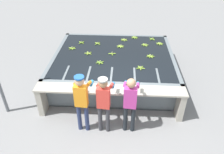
% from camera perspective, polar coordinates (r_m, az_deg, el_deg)
% --- Properties ---
extents(ground_plane, '(80.00, 80.00, 0.00)m').
position_cam_1_polar(ground_plane, '(6.35, -0.65, -11.01)').
color(ground_plane, gray).
rests_on(ground_plane, ground).
extents(wash_tank, '(4.13, 3.52, 0.93)m').
position_cam_1_polar(wash_tank, '(7.81, 0.41, 2.80)').
color(wash_tank, slate).
rests_on(wash_tank, ground).
extents(work_ledge, '(4.13, 0.45, 0.93)m').
position_cam_1_polar(work_ledge, '(6.09, -0.54, -5.20)').
color(work_ledge, '#A8A393').
rests_on(work_ledge, ground).
extents(worker_0, '(0.44, 0.73, 1.71)m').
position_cam_1_polar(worker_0, '(5.47, -7.96, -5.52)').
color(worker_0, navy).
rests_on(worker_0, ground).
extents(worker_1, '(0.45, 0.73, 1.67)m').
position_cam_1_polar(worker_1, '(5.41, -2.18, -6.06)').
color(worker_1, '#38383D').
rests_on(worker_1, ground).
extents(worker_2, '(0.44, 0.73, 1.66)m').
position_cam_1_polar(worker_2, '(5.44, 4.79, -6.15)').
color(worker_2, '#1E2328').
rests_on(worker_2, ground).
extents(banana_bunch_floating_0, '(0.25, 0.25, 0.08)m').
position_cam_1_polar(banana_bunch_floating_0, '(8.52, -7.98, 8.92)').
color(banana_bunch_floating_0, '#7FAD33').
rests_on(banana_bunch_floating_0, wash_tank).
extents(banana_bunch_floating_1, '(0.28, 0.28, 0.08)m').
position_cam_1_polar(banana_bunch_floating_1, '(8.14, 2.21, 8.03)').
color(banana_bunch_floating_1, '#9EC642').
rests_on(banana_bunch_floating_1, wash_tank).
extents(banana_bunch_floating_2, '(0.28, 0.28, 0.08)m').
position_cam_1_polar(banana_bunch_floating_2, '(7.57, 10.02, 5.38)').
color(banana_bunch_floating_2, '#8CB738').
rests_on(banana_bunch_floating_2, wash_tank).
extents(banana_bunch_floating_3, '(0.28, 0.26, 0.08)m').
position_cam_1_polar(banana_bunch_floating_3, '(8.33, 8.61, 8.29)').
color(banana_bunch_floating_3, '#93BC3D').
rests_on(banana_bunch_floating_3, wash_tank).
extents(banana_bunch_floating_4, '(0.23, 0.23, 0.08)m').
position_cam_1_polar(banana_bunch_floating_4, '(8.88, 10.43, 9.75)').
color(banana_bunch_floating_4, '#7FAD33').
rests_on(banana_bunch_floating_4, wash_tank).
extents(banana_bunch_floating_5, '(0.28, 0.28, 0.08)m').
position_cam_1_polar(banana_bunch_floating_5, '(8.13, -10.36, 7.42)').
color(banana_bunch_floating_5, '#8CB738').
rests_on(banana_bunch_floating_5, wash_tank).
extents(banana_bunch_floating_6, '(0.28, 0.28, 0.08)m').
position_cam_1_polar(banana_bunch_floating_6, '(8.92, 5.93, 10.25)').
color(banana_bunch_floating_6, '#8CB738').
rests_on(banana_bunch_floating_6, wash_tank).
extents(banana_bunch_floating_7, '(0.24, 0.24, 0.08)m').
position_cam_1_polar(banana_bunch_floating_7, '(8.38, -3.80, 8.75)').
color(banana_bunch_floating_7, '#8CB738').
rests_on(banana_bunch_floating_7, wash_tank).
extents(banana_bunch_floating_8, '(0.27, 0.28, 0.08)m').
position_cam_1_polar(banana_bunch_floating_8, '(7.69, -6.21, 6.21)').
color(banana_bunch_floating_8, '#9EC642').
rests_on(banana_bunch_floating_8, wash_tank).
extents(banana_bunch_floating_9, '(0.28, 0.28, 0.08)m').
position_cam_1_polar(banana_bunch_floating_9, '(8.54, 12.35, 8.51)').
color(banana_bunch_floating_9, '#93BC3D').
rests_on(banana_bunch_floating_9, wash_tank).
extents(banana_bunch_floating_10, '(0.28, 0.27, 0.08)m').
position_cam_1_polar(banana_bunch_floating_10, '(6.85, 7.49, 2.40)').
color(banana_bunch_floating_10, '#8CB738').
rests_on(banana_bunch_floating_10, wash_tank).
extents(banana_bunch_floating_11, '(0.28, 0.28, 0.08)m').
position_cam_1_polar(banana_bunch_floating_11, '(7.62, 0.05, 6.15)').
color(banana_bunch_floating_11, '#8CB738').
rests_on(banana_bunch_floating_11, wash_tank).
extents(banana_bunch_floating_12, '(0.27, 0.28, 0.08)m').
position_cam_1_polar(banana_bunch_floating_12, '(7.09, -3.19, 3.85)').
color(banana_bunch_floating_12, '#75A333').
rests_on(banana_bunch_floating_12, wash_tank).
extents(banana_bunch_floating_13, '(0.27, 0.28, 0.08)m').
position_cam_1_polar(banana_bunch_floating_13, '(8.68, 3.18, 9.69)').
color(banana_bunch_floating_13, '#9EC642').
rests_on(banana_bunch_floating_13, wash_tank).
extents(knife_0, '(0.26, 0.28, 0.02)m').
position_cam_1_polar(knife_0, '(6.10, -8.76, -2.15)').
color(knife_0, silver).
rests_on(knife_0, work_ledge).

